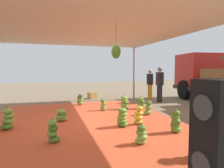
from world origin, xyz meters
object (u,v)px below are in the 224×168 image
at_px(banana_bunch_2, 103,105).
at_px(banana_bunch_3, 141,135).
at_px(banana_bunch_5, 61,115).
at_px(banana_bunch_10, 148,108).
at_px(banana_bunch_0, 141,103).
at_px(banana_bunch_9, 8,119).
at_px(banana_bunch_12, 122,118).
at_px(banana_bunch_13, 125,103).
at_px(worker_1, 150,82).
at_px(worker_2, 160,82).
at_px(banana_bunch_11, 176,122).
at_px(banana_bunch_7, 80,100).
at_px(banana_bunch_1, 199,145).
at_px(speaker_stack, 216,136).
at_px(banana_bunch_8, 53,132).
at_px(banana_bunch_6, 139,116).
at_px(crate_0, 92,95).

bearing_deg(banana_bunch_2, banana_bunch_3, -1.69).
distance_m(banana_bunch_5, banana_bunch_10, 2.88).
height_order(banana_bunch_0, banana_bunch_9, banana_bunch_9).
bearing_deg(banana_bunch_9, banana_bunch_12, 76.85).
relative_size(banana_bunch_10, banana_bunch_13, 0.94).
relative_size(worker_1, worker_2, 0.93).
bearing_deg(worker_2, banana_bunch_13, -62.52).
bearing_deg(banana_bunch_12, banana_bunch_3, -2.31).
bearing_deg(banana_bunch_11, banana_bunch_7, -159.38).
xyz_separation_m(banana_bunch_0, banana_bunch_13, (-0.11, -0.66, 0.03)).
bearing_deg(banana_bunch_1, speaker_stack, -29.29).
relative_size(banana_bunch_7, banana_bunch_10, 0.95).
relative_size(banana_bunch_5, worker_1, 0.26).
bearing_deg(banana_bunch_8, banana_bunch_11, 85.70).
xyz_separation_m(banana_bunch_1, banana_bunch_7, (-5.90, -1.24, -0.03)).
bearing_deg(banana_bunch_10, banana_bunch_12, -51.05).
height_order(banana_bunch_9, banana_bunch_10, banana_bunch_9).
distance_m(banana_bunch_6, banana_bunch_13, 2.17).
xyz_separation_m(banana_bunch_3, banana_bunch_6, (-1.37, 0.58, 0.05)).
bearing_deg(crate_0, banana_bunch_6, 2.71).
relative_size(banana_bunch_5, banana_bunch_10, 0.79).
height_order(banana_bunch_6, crate_0, banana_bunch_6).
bearing_deg(banana_bunch_8, banana_bunch_6, 107.14).
distance_m(banana_bunch_1, banana_bunch_13, 4.43).
distance_m(banana_bunch_2, banana_bunch_8, 3.41).
height_order(banana_bunch_7, banana_bunch_9, banana_bunch_9).
height_order(banana_bunch_11, banana_bunch_13, banana_bunch_11).
height_order(banana_bunch_2, banana_bunch_6, banana_bunch_6).
distance_m(banana_bunch_1, banana_bunch_2, 4.46).
bearing_deg(worker_2, banana_bunch_6, -38.51).
relative_size(banana_bunch_9, worker_1, 0.37).
bearing_deg(speaker_stack, banana_bunch_11, 156.74).
height_order(banana_bunch_0, banana_bunch_5, banana_bunch_0).
distance_m(banana_bunch_10, banana_bunch_12, 1.72).
bearing_deg(banana_bunch_0, banana_bunch_10, -12.65).
bearing_deg(banana_bunch_8, speaker_stack, 39.80).
relative_size(banana_bunch_11, worker_1, 0.38).
bearing_deg(speaker_stack, banana_bunch_6, 173.33).
bearing_deg(banana_bunch_8, banana_bunch_3, 69.28).
distance_m(banana_bunch_8, banana_bunch_10, 3.56).
xyz_separation_m(banana_bunch_1, banana_bunch_10, (-3.27, 0.73, -0.02)).
height_order(banana_bunch_6, banana_bunch_9, banana_bunch_9).
bearing_deg(banana_bunch_8, banana_bunch_13, 136.50).
height_order(banana_bunch_2, banana_bunch_13, banana_bunch_13).
bearing_deg(banana_bunch_5, banana_bunch_9, -72.62).
bearing_deg(worker_2, banana_bunch_9, -65.89).
bearing_deg(banana_bunch_3, banana_bunch_0, 154.51).
bearing_deg(banana_bunch_6, banana_bunch_7, -162.34).
distance_m(banana_bunch_13, speaker_stack, 5.28).
relative_size(worker_2, crate_0, 4.24).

